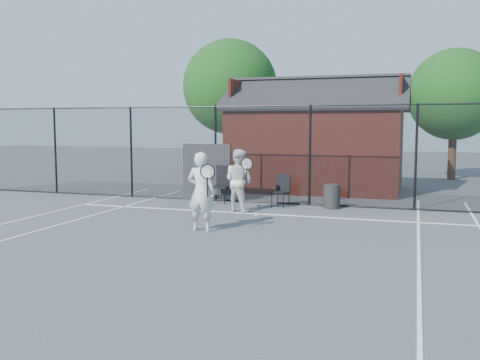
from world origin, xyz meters
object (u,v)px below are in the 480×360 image
(clubhouse, at_px, (317,146))
(chair_left, at_px, (221,185))
(waste_bin, at_px, (332,196))
(player_front, at_px, (201,191))
(player_back, at_px, (239,180))
(chair_right, at_px, (280,191))

(clubhouse, height_order, chair_left, clubhouse)
(clubhouse, distance_m, chair_left, 5.01)
(clubhouse, xyz_separation_m, waste_bin, (1.23, -4.40, -1.26))
(player_front, relative_size, waste_bin, 2.58)
(clubhouse, relative_size, player_back, 3.74)
(chair_left, bearing_deg, waste_bin, 6.59)
(clubhouse, distance_m, chair_right, 4.71)
(chair_right, bearing_deg, clubhouse, 99.64)
(chair_left, xyz_separation_m, chair_right, (1.91, -0.16, -0.09))
(player_front, height_order, chair_right, player_front)
(chair_left, relative_size, chair_right, 1.19)
(player_back, xyz_separation_m, waste_bin, (2.38, 1.34, -0.52))
(chair_left, bearing_deg, player_back, -46.36)
(player_back, distance_m, chair_right, 1.54)
(chair_left, xyz_separation_m, waste_bin, (3.39, 0.00, -0.21))
(player_front, xyz_separation_m, chair_left, (-1.08, 4.22, -0.35))
(clubhouse, distance_m, player_back, 5.90)
(player_front, height_order, waste_bin, player_front)
(player_back, distance_m, waste_bin, 2.78)
(clubhouse, xyz_separation_m, player_back, (-1.16, -5.74, -0.74))
(player_back, bearing_deg, waste_bin, 29.26)
(player_front, xyz_separation_m, chair_right, (0.83, 4.06, -0.44))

